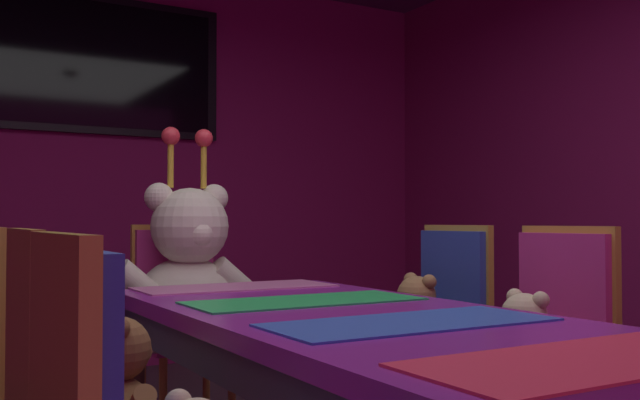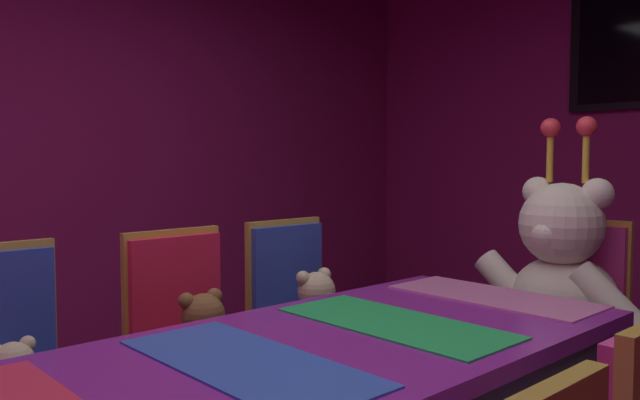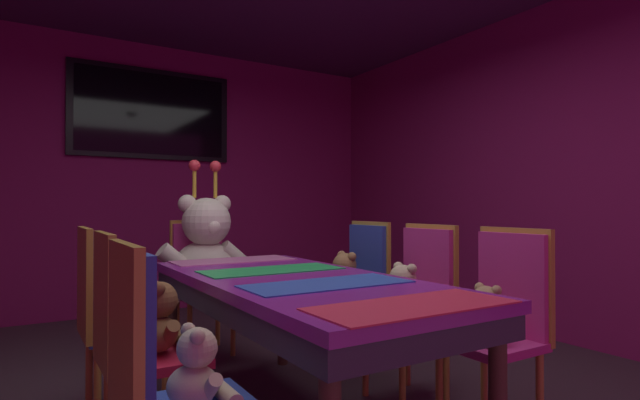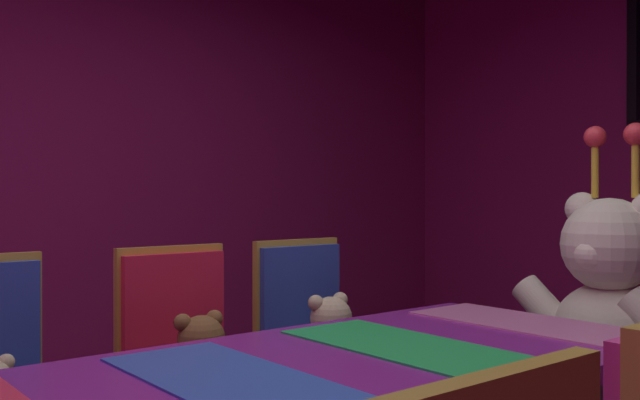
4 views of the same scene
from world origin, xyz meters
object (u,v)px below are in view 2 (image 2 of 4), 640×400
object	(u,v)px
teddy_left_1	(204,341)
chair_left_2	(295,308)
king_teddy_bear	(559,272)
chair_left_1	(184,332)
teddy_left_0	(14,389)
banquet_table	(328,372)
teddy_left_2	(317,314)
throne_chair	(577,305)

from	to	relation	value
teddy_left_1	chair_left_2	bearing A→B (deg)	105.50
chair_left_2	king_teddy_bear	xyz separation A→B (m)	(0.82, 0.79, 0.17)
chair_left_2	king_teddy_bear	world-z (taller)	king_teddy_bear
chair_left_1	teddy_left_0	bearing A→B (deg)	-80.30
chair_left_1	king_teddy_bear	bearing A→B (deg)	59.15
banquet_table	chair_left_2	distance (m)	1.01
teddy_left_0	chair_left_1	distance (m)	0.65
banquet_table	teddy_left_2	xyz separation A→B (m)	(-0.68, 0.58, -0.05)
teddy_left_0	teddy_left_2	bearing A→B (deg)	88.76
banquet_table	chair_left_1	world-z (taller)	chair_left_1
teddy_left_0	king_teddy_bear	world-z (taller)	king_teddy_bear
chair_left_1	teddy_left_1	xyz separation A→B (m)	(0.15, 0.00, -0.00)
banquet_table	teddy_left_0	world-z (taller)	banquet_table
teddy_left_2	throne_chair	size ratio (longest dim) A/B	0.35
teddy_left_0	teddy_left_2	size ratio (longest dim) A/B	0.79
teddy_left_0	chair_left_1	xyz separation A→B (m)	(-0.11, 0.64, 0.03)
teddy_left_2	throne_chair	bearing A→B (deg)	55.00
teddy_left_2	king_teddy_bear	world-z (taller)	king_teddy_bear
teddy_left_1	chair_left_2	world-z (taller)	chair_left_2
king_teddy_bear	teddy_left_0	bearing A→B (deg)	-19.36
banquet_table	teddy_left_2	bearing A→B (deg)	139.53
teddy_left_1	teddy_left_2	distance (m)	0.57
chair_left_1	king_teddy_bear	size ratio (longest dim) A/B	1.01
throne_chair	teddy_left_0	bearing A→B (deg)	-17.91
teddy_left_1	king_teddy_bear	bearing A→B (deg)	63.90
teddy_left_2	king_teddy_bear	xyz separation A→B (m)	(0.68, 0.79, 0.17)
banquet_table	king_teddy_bear	xyz separation A→B (m)	(0.00, 1.37, 0.12)
chair_left_1	teddy_left_1	bearing A→B (deg)	0.00
teddy_left_0	king_teddy_bear	distance (m)	2.13
banquet_table	throne_chair	distance (m)	1.54
chair_left_1	throne_chair	xyz separation A→B (m)	(0.81, 1.53, 0.00)
teddy_left_1	chair_left_1	bearing A→B (deg)	-180.00
throne_chair	banquet_table	bearing A→B (deg)	-0.00
banquet_table	teddy_left_1	bearing A→B (deg)	179.12
chair_left_1	chair_left_2	size ratio (longest dim) A/B	1.00
teddy_left_1	teddy_left_2	xyz separation A→B (m)	(-0.01, 0.57, 0.00)
chair_left_1	throne_chair	world-z (taller)	same
throne_chair	king_teddy_bear	bearing A→B (deg)	-0.00
teddy_left_0	chair_left_1	bearing A→B (deg)	99.70
teddy_left_1	king_teddy_bear	size ratio (longest dim) A/B	0.35
chair_left_1	teddy_left_1	distance (m)	0.15
king_teddy_bear	chair_left_2	bearing A→B (deg)	-46.09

